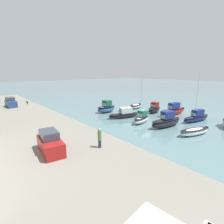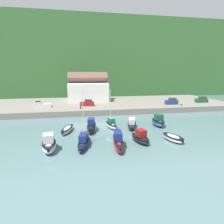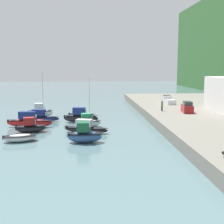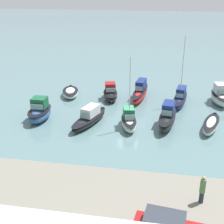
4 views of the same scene
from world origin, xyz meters
The scene contains 12 objects.
ground_plane centered at (0.00, 0.00, 0.00)m, with size 320.00×320.00×0.00m, color slate.
moored_boat_0 centered at (-9.71, -0.62, 0.57)m, with size 3.13×6.02×1.05m.
moored_boat_1 centered at (-4.66, -0.70, 1.05)m, with size 2.73×6.86×2.85m.
moored_boat_2 centered at (-0.16, 0.61, 0.90)m, with size 2.72×5.11×8.59m.
moored_boat_3 centered at (4.62, 0.40, 0.77)m, with size 3.94×7.44×2.17m.
moored_boat_4 centered at (10.98, 0.30, 1.07)m, with size 2.42×4.83×2.88m.
moored_boat_5 centered at (-11.88, -9.34, 1.07)m, with size 2.86×5.48×2.88m.
moored_boat_6 centered at (-6.40, -8.44, 0.85)m, with size 2.77×7.54×9.55m.
moored_boat_7 centered at (-0.64, -9.50, 1.01)m, with size 2.51×8.21×2.75m.
moored_boat_8 centered at (3.64, -8.49, 0.88)m, with size 3.07×5.18×2.44m.
moored_boat_9 centered at (9.81, -8.81, 0.56)m, with size 3.50×5.20×1.04m.
person_on_quay centered at (-7.01, 15.37, 2.81)m, with size 0.40×0.40×2.14m.
Camera 4 is at (-3.87, 33.87, 15.99)m, focal length 50.00 mm.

